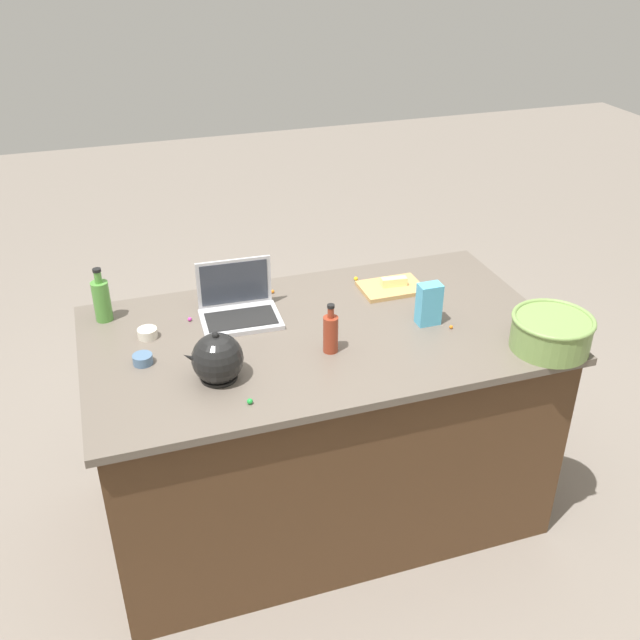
{
  "coord_description": "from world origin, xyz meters",
  "views": [
    {
      "loc": [
        0.75,
        2.28,
        2.33
      ],
      "look_at": [
        0.0,
        0.0,
        0.95
      ],
      "focal_mm": 40.65,
      "sensor_mm": 36.0,
      "label": 1
    }
  ],
  "objects_px": {
    "cutting_board": "(391,288)",
    "butter_stick_left": "(394,282)",
    "laptop": "(238,307)",
    "bottle_olive": "(102,300)",
    "ramekin_small": "(148,333)",
    "candy_bag": "(429,304)",
    "bottle_soy": "(331,333)",
    "mixing_bowl_large": "(551,332)",
    "kettle": "(217,359)",
    "ramekin_medium": "(143,359)"
  },
  "relations": [
    {
      "from": "cutting_board",
      "to": "butter_stick_left",
      "type": "height_order",
      "value": "butter_stick_left"
    },
    {
      "from": "laptop",
      "to": "butter_stick_left",
      "type": "relative_size",
      "value": 2.9
    },
    {
      "from": "bottle_olive",
      "to": "cutting_board",
      "type": "relative_size",
      "value": 0.85
    },
    {
      "from": "laptop",
      "to": "bottle_olive",
      "type": "distance_m",
      "value": 0.53
    },
    {
      "from": "ramekin_small",
      "to": "butter_stick_left",
      "type": "bearing_deg",
      "value": -175.83
    },
    {
      "from": "ramekin_small",
      "to": "candy_bag",
      "type": "distance_m",
      "value": 1.09
    },
    {
      "from": "butter_stick_left",
      "to": "cutting_board",
      "type": "bearing_deg",
      "value": 0.0
    },
    {
      "from": "bottle_soy",
      "to": "ramekin_small",
      "type": "relative_size",
      "value": 2.6
    },
    {
      "from": "laptop",
      "to": "butter_stick_left",
      "type": "bearing_deg",
      "value": -177.53
    },
    {
      "from": "laptop",
      "to": "ramekin_small",
      "type": "bearing_deg",
      "value": 7.32
    },
    {
      "from": "laptop",
      "to": "mixing_bowl_large",
      "type": "height_order",
      "value": "laptop"
    },
    {
      "from": "laptop",
      "to": "candy_bag",
      "type": "bearing_deg",
      "value": 158.13
    },
    {
      "from": "bottle_olive",
      "to": "candy_bag",
      "type": "relative_size",
      "value": 1.32
    },
    {
      "from": "mixing_bowl_large",
      "to": "kettle",
      "type": "distance_m",
      "value": 1.22
    },
    {
      "from": "bottle_olive",
      "to": "candy_bag",
      "type": "distance_m",
      "value": 1.28
    },
    {
      "from": "laptop",
      "to": "ramekin_small",
      "type": "distance_m",
      "value": 0.37
    },
    {
      "from": "bottle_soy",
      "to": "butter_stick_left",
      "type": "xyz_separation_m",
      "value": [
        -0.42,
        -0.38,
        -0.04
      ]
    },
    {
      "from": "mixing_bowl_large",
      "to": "butter_stick_left",
      "type": "distance_m",
      "value": 0.72
    },
    {
      "from": "laptop",
      "to": "ramekin_small",
      "type": "height_order",
      "value": "laptop"
    },
    {
      "from": "bottle_soy",
      "to": "mixing_bowl_large",
      "type": "bearing_deg",
      "value": 163.34
    },
    {
      "from": "bottle_soy",
      "to": "kettle",
      "type": "relative_size",
      "value": 0.91
    },
    {
      "from": "ramekin_medium",
      "to": "ramekin_small",
      "type": "bearing_deg",
      "value": -101.8
    },
    {
      "from": "butter_stick_left",
      "to": "ramekin_medium",
      "type": "bearing_deg",
      "value": 13.17
    },
    {
      "from": "mixing_bowl_large",
      "to": "bottle_olive",
      "type": "relative_size",
      "value": 1.35
    },
    {
      "from": "laptop",
      "to": "kettle",
      "type": "distance_m",
      "value": 0.43
    },
    {
      "from": "bottle_soy",
      "to": "ramekin_medium",
      "type": "distance_m",
      "value": 0.68
    },
    {
      "from": "bottle_soy",
      "to": "bottle_olive",
      "type": "height_order",
      "value": "bottle_olive"
    },
    {
      "from": "laptop",
      "to": "bottle_olive",
      "type": "bearing_deg",
      "value": -15.92
    },
    {
      "from": "laptop",
      "to": "bottle_soy",
      "type": "relative_size",
      "value": 1.64
    },
    {
      "from": "cutting_board",
      "to": "ramekin_medium",
      "type": "bearing_deg",
      "value": 13.31
    },
    {
      "from": "candy_bag",
      "to": "laptop",
      "type": "bearing_deg",
      "value": -21.87
    },
    {
      "from": "kettle",
      "to": "candy_bag",
      "type": "distance_m",
      "value": 0.87
    },
    {
      "from": "butter_stick_left",
      "to": "ramekin_small",
      "type": "xyz_separation_m",
      "value": [
        1.05,
        0.08,
        -0.02
      ]
    },
    {
      "from": "mixing_bowl_large",
      "to": "laptop",
      "type": "bearing_deg",
      "value": -29.34
    },
    {
      "from": "laptop",
      "to": "butter_stick_left",
      "type": "distance_m",
      "value": 0.68
    },
    {
      "from": "candy_bag",
      "to": "cutting_board",
      "type": "bearing_deg",
      "value": -85.52
    },
    {
      "from": "bottle_olive",
      "to": "kettle",
      "type": "bearing_deg",
      "value": 122.63
    },
    {
      "from": "cutting_board",
      "to": "ramekin_small",
      "type": "bearing_deg",
      "value": 4.22
    },
    {
      "from": "kettle",
      "to": "ramekin_small",
      "type": "xyz_separation_m",
      "value": [
        0.2,
        -0.35,
        -0.06
      ]
    },
    {
      "from": "mixing_bowl_large",
      "to": "ramekin_small",
      "type": "xyz_separation_m",
      "value": [
        1.41,
        -0.54,
        -0.05
      ]
    },
    {
      "from": "bottle_olive",
      "to": "butter_stick_left",
      "type": "distance_m",
      "value": 1.2
    },
    {
      "from": "kettle",
      "to": "candy_bag",
      "type": "height_order",
      "value": "kettle"
    },
    {
      "from": "bottle_soy",
      "to": "cutting_board",
      "type": "height_order",
      "value": "bottle_soy"
    },
    {
      "from": "cutting_board",
      "to": "bottle_olive",
      "type": "bearing_deg",
      "value": -5.62
    },
    {
      "from": "laptop",
      "to": "ramekin_medium",
      "type": "xyz_separation_m",
      "value": [
        0.4,
        0.22,
        -0.03
      ]
    },
    {
      "from": "bottle_olive",
      "to": "ramekin_medium",
      "type": "xyz_separation_m",
      "value": [
        -0.11,
        0.37,
        -0.07
      ]
    },
    {
      "from": "kettle",
      "to": "ramekin_small",
      "type": "distance_m",
      "value": 0.41
    },
    {
      "from": "laptop",
      "to": "ramekin_small",
      "type": "relative_size",
      "value": 4.27
    },
    {
      "from": "cutting_board",
      "to": "candy_bag",
      "type": "xyz_separation_m",
      "value": [
        -0.02,
        0.31,
        0.08
      ]
    },
    {
      "from": "bottle_olive",
      "to": "candy_bag",
      "type": "xyz_separation_m",
      "value": [
        -1.21,
        0.42,
        -0.0
      ]
    }
  ]
}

